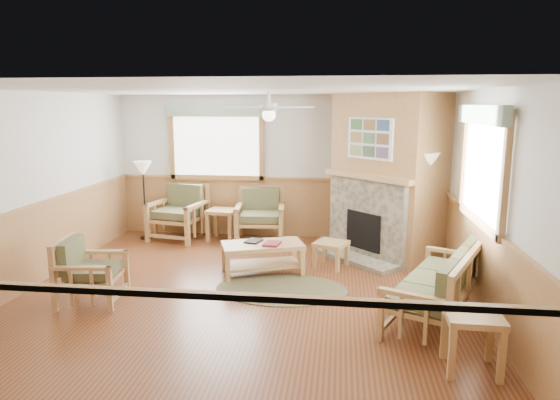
# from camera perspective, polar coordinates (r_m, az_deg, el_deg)

# --- Properties ---
(floor) EXTENTS (6.00, 6.00, 0.01)m
(floor) POSITION_cam_1_polar(r_m,az_deg,el_deg) (6.96, -4.04, -10.40)
(floor) COLOR brown
(floor) RESTS_ON ground
(ceiling) EXTENTS (6.00, 6.00, 0.01)m
(ceiling) POSITION_cam_1_polar(r_m,az_deg,el_deg) (6.49, -4.36, 12.46)
(ceiling) COLOR white
(ceiling) RESTS_ON floor
(wall_back) EXTENTS (6.00, 0.02, 2.70)m
(wall_back) POSITION_cam_1_polar(r_m,az_deg,el_deg) (9.52, -0.71, 3.83)
(wall_back) COLOR silver
(wall_back) RESTS_ON floor
(wall_front) EXTENTS (6.00, 0.02, 2.70)m
(wall_front) POSITION_cam_1_polar(r_m,az_deg,el_deg) (3.78, -13.07, -7.41)
(wall_front) COLOR silver
(wall_front) RESTS_ON floor
(wall_left) EXTENTS (0.02, 6.00, 2.70)m
(wall_left) POSITION_cam_1_polar(r_m,az_deg,el_deg) (7.75, -26.53, 1.06)
(wall_left) COLOR silver
(wall_left) RESTS_ON floor
(wall_right) EXTENTS (0.02, 6.00, 2.70)m
(wall_right) POSITION_cam_1_polar(r_m,az_deg,el_deg) (6.70, 21.88, 0.05)
(wall_right) COLOR silver
(wall_right) RESTS_ON floor
(wainscot) EXTENTS (6.00, 6.00, 1.10)m
(wainscot) POSITION_cam_1_polar(r_m,az_deg,el_deg) (6.78, -4.10, -6.02)
(wainscot) COLOR #A57543
(wainscot) RESTS_ON floor
(fireplace) EXTENTS (3.11, 3.11, 2.70)m
(fireplace) POSITION_cam_1_polar(r_m,az_deg,el_deg) (8.53, 12.21, 2.76)
(fireplace) COLOR #A57543
(fireplace) RESTS_ON floor
(window_back) EXTENTS (1.90, 0.16, 1.50)m
(window_back) POSITION_cam_1_polar(r_m,az_deg,el_deg) (9.62, -7.39, 10.86)
(window_back) COLOR white
(window_back) RESTS_ON wall_back
(window_right) EXTENTS (0.16, 1.90, 1.50)m
(window_right) POSITION_cam_1_polar(r_m,az_deg,el_deg) (6.39, 22.74, 10.17)
(window_right) COLOR white
(window_right) RESTS_ON wall_right
(ceiling_fan) EXTENTS (1.59, 1.59, 0.36)m
(ceiling_fan) POSITION_cam_1_polar(r_m,az_deg,el_deg) (6.73, -1.29, 12.09)
(ceiling_fan) COLOR white
(ceiling_fan) RESTS_ON ceiling
(sofa) EXTENTS (2.04, 1.49, 0.87)m
(sofa) POSITION_cam_1_polar(r_m,az_deg,el_deg) (6.27, 17.49, -9.06)
(sofa) COLOR tan
(sofa) RESTS_ON floor
(armchair_back_left) EXTENTS (1.08, 1.08, 1.02)m
(armchair_back_left) POSITION_cam_1_polar(r_m,az_deg,el_deg) (9.63, -11.55, -1.38)
(armchair_back_left) COLOR tan
(armchair_back_left) RESTS_ON floor
(armchair_back_right) EXTENTS (0.95, 0.95, 0.98)m
(armchair_back_right) POSITION_cam_1_polar(r_m,az_deg,el_deg) (9.26, -2.29, -1.79)
(armchair_back_right) COLOR tan
(armchair_back_right) RESTS_ON floor
(armchair_left) EXTENTS (0.83, 0.83, 0.84)m
(armchair_left) POSITION_cam_1_polar(r_m,az_deg,el_deg) (6.92, -20.74, -7.51)
(armchair_left) COLOR tan
(armchair_left) RESTS_ON floor
(coffee_table) EXTENTS (1.32, 0.96, 0.48)m
(coffee_table) POSITION_cam_1_polar(r_m,az_deg,el_deg) (7.54, -1.99, -6.72)
(coffee_table) COLOR tan
(coffee_table) RESTS_ON floor
(end_table_chairs) EXTENTS (0.59, 0.57, 0.59)m
(end_table_chairs) POSITION_cam_1_polar(r_m,az_deg,el_deg) (9.44, -6.54, -2.82)
(end_table_chairs) COLOR tan
(end_table_chairs) RESTS_ON floor
(end_table_sofa) EXTENTS (0.53, 0.51, 0.58)m
(end_table_sofa) POSITION_cam_1_polar(r_m,az_deg,el_deg) (5.27, 21.07, -14.91)
(end_table_sofa) COLOR tan
(end_table_sofa) RESTS_ON floor
(footstool) EXTENTS (0.61, 0.61, 0.40)m
(footstool) POSITION_cam_1_polar(r_m,az_deg,el_deg) (7.92, 5.84, -6.19)
(footstool) COLOR tan
(footstool) RESTS_ON floor
(braided_rug) EXTENTS (2.04, 2.04, 0.01)m
(braided_rug) POSITION_cam_1_polar(r_m,az_deg,el_deg) (7.00, 0.17, -10.14)
(braided_rug) COLOR brown
(braided_rug) RESTS_ON floor
(floor_lamp_left) EXTENTS (0.39, 0.39, 1.49)m
(floor_lamp_left) POSITION_cam_1_polar(r_m,az_deg,el_deg) (9.74, -15.23, -0.00)
(floor_lamp_left) COLOR black
(floor_lamp_left) RESTS_ON floor
(floor_lamp_right) EXTENTS (0.42, 0.42, 1.81)m
(floor_lamp_right) POSITION_cam_1_polar(r_m,az_deg,el_deg) (8.04, 16.03, -1.13)
(floor_lamp_right) COLOR black
(floor_lamp_right) RESTS_ON floor
(book_red) EXTENTS (0.26, 0.33, 0.03)m
(book_red) POSITION_cam_1_polar(r_m,az_deg,el_deg) (7.39, -0.92, -4.89)
(book_red) COLOR maroon
(book_red) RESTS_ON coffee_table
(book_dark) EXTENTS (0.27, 0.32, 0.02)m
(book_dark) POSITION_cam_1_polar(r_m,az_deg,el_deg) (7.55, -3.05, -4.60)
(book_dark) COLOR black
(book_dark) RESTS_ON coffee_table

